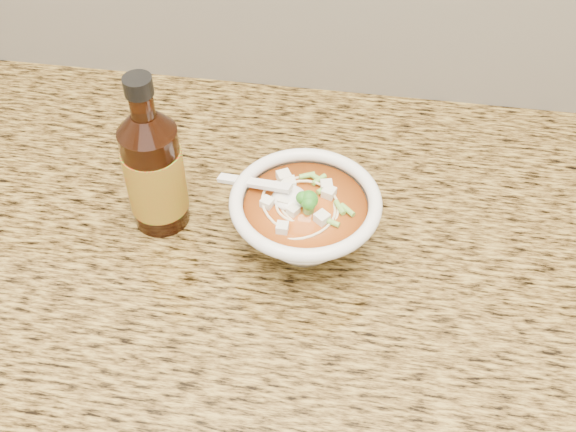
# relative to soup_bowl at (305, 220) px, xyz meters

# --- Properties ---
(cabinet) EXTENTS (4.00, 0.65, 0.86)m
(cabinet) POSITION_rel_soup_bowl_xyz_m (0.01, -0.00, -0.51)
(cabinet) COLOR #331B0F
(cabinet) RESTS_ON ground
(counter_slab) EXTENTS (4.00, 0.68, 0.04)m
(counter_slab) POSITION_rel_soup_bowl_xyz_m (0.01, -0.00, -0.06)
(counter_slab) COLOR olive
(counter_slab) RESTS_ON cabinet
(soup_bowl) EXTENTS (0.19, 0.17, 0.10)m
(soup_bowl) POSITION_rel_soup_bowl_xyz_m (0.00, 0.00, 0.00)
(soup_bowl) COLOR white
(soup_bowl) RESTS_ON counter_slab
(hot_sauce_bottle) EXTENTS (0.09, 0.09, 0.21)m
(hot_sauce_bottle) POSITION_rel_soup_bowl_xyz_m (-0.18, 0.02, 0.04)
(hot_sauce_bottle) COLOR black
(hot_sauce_bottle) RESTS_ON counter_slab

